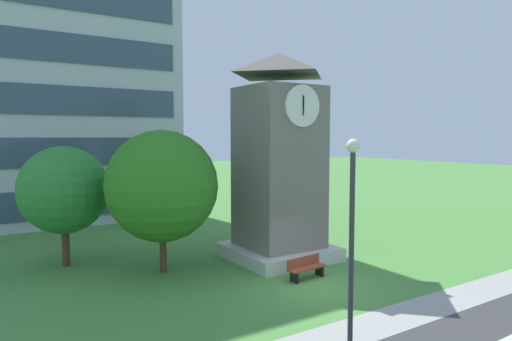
% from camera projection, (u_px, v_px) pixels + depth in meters
% --- Properties ---
extents(ground_plane, '(160.00, 160.00, 0.00)m').
position_uv_depth(ground_plane, '(314.00, 287.00, 17.20)').
color(ground_plane, '#4C893D').
extents(kerb_strip, '(120.00, 1.60, 0.01)m').
position_uv_depth(kerb_strip, '(390.00, 320.00, 14.12)').
color(kerb_strip, '#9E9E99').
rests_on(kerb_strip, ground).
extents(office_building, '(19.42, 10.35, 25.60)m').
position_uv_depth(office_building, '(20.00, 33.00, 30.49)').
color(office_building, '#B7BCC6').
rests_on(office_building, ground).
extents(clock_tower, '(4.49, 4.49, 9.63)m').
position_uv_depth(clock_tower, '(279.00, 168.00, 21.05)').
color(clock_tower, slate).
rests_on(clock_tower, ground).
extents(park_bench, '(1.84, 0.67, 0.88)m').
position_uv_depth(park_bench, '(306.00, 267.00, 18.20)').
color(park_bench, brown).
rests_on(park_bench, ground).
extents(street_lamp, '(0.36, 0.36, 5.72)m').
position_uv_depth(street_lamp, '(352.00, 222.00, 11.65)').
color(street_lamp, '#333338').
rests_on(street_lamp, ground).
extents(tree_near_tower, '(3.89, 3.89, 5.37)m').
position_uv_depth(tree_near_tower, '(64.00, 190.00, 19.78)').
color(tree_near_tower, '#513823').
rests_on(tree_near_tower, ground).
extents(tree_streetside, '(4.72, 4.72, 6.07)m').
position_uv_depth(tree_streetside, '(162.00, 186.00, 18.83)').
color(tree_streetside, '#513823').
rests_on(tree_streetside, ground).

